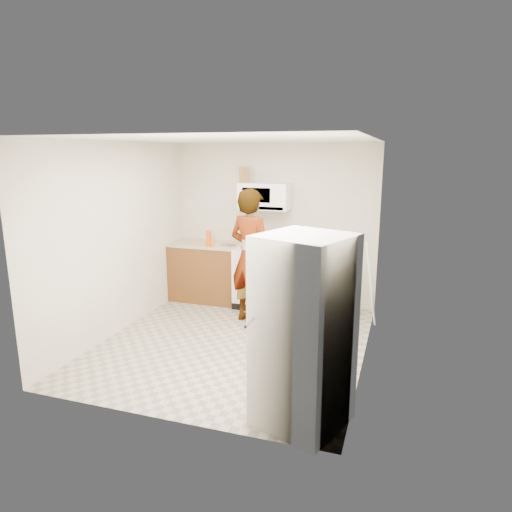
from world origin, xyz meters
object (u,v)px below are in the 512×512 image
at_px(person, 251,257).
at_px(kettle, 314,242).
at_px(fridge, 304,332).
at_px(gas_range, 262,275).
at_px(saucepan, 251,240).
at_px(microwave, 265,196).

height_order(person, kettle, person).
height_order(fridge, kettle, fridge).
distance_m(gas_range, person, 0.85).
height_order(person, saucepan, person).
bearing_deg(fridge, person, 139.41).
relative_size(kettle, saucepan, 1.04).
bearing_deg(gas_range, kettle, 12.12).
distance_m(person, kettle, 1.13).
height_order(microwave, fridge, microwave).
relative_size(gas_range, fridge, 0.66).
distance_m(fridge, kettle, 3.13).
height_order(person, fridge, person).
bearing_deg(fridge, gas_range, 134.12).
height_order(gas_range, kettle, kettle).
height_order(fridge, saucepan, fridge).
xyz_separation_m(fridge, saucepan, (-1.52, 3.05, 0.16)).
height_order(gas_range, microwave, microwave).
xyz_separation_m(gas_range, saucepan, (-0.23, 0.14, 0.52)).
bearing_deg(kettle, person, -153.17).
relative_size(person, fridge, 1.11).
bearing_deg(person, microwave, -65.68).
height_order(gas_range, person, person).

